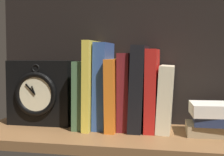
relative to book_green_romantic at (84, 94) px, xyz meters
The scene contains 12 objects.
ground_plane 17.04cm from the book_green_romantic, 21.62° to the right, with size 83.03×28.84×2.50cm, color brown.
back_panel 18.70cm from the book_green_romantic, 36.04° to the left, with size 83.03×1.20×40.74cm, color black.
book_green_romantic is the anchor object (origin of this frame).
book_yellow_seinlanguage 3.97cm from the book_green_romantic, ahead, with size 1.99×16.69×24.69cm, color gold.
book_blue_modern 6.32cm from the book_green_romantic, ahead, with size 3.40×12.41×24.21cm, color #2D4C8E.
book_orange_pandolfini 9.10cm from the book_green_romantic, ahead, with size 2.67×16.40×19.63cm, color orange.
book_maroon_dawkins 12.35cm from the book_green_romantic, ahead, with size 3.14×12.00×21.26cm, color maroon.
book_black_skeptic 16.15cm from the book_green_romantic, ahead, with size 3.65×14.48×23.36cm, color black.
book_red_requiem 19.71cm from the book_green_romantic, ahead, with size 3.02×13.55×22.37cm, color red.
book_cream_twain 23.33cm from the book_green_romantic, ahead, with size 3.75×13.86×17.88cm, color beige.
framed_clock 13.54cm from the book_green_romantic, behind, with size 19.14×7.59×19.14cm.
book_stack_side 38.04cm from the book_green_romantic, ahead, with size 17.30×12.08×8.33cm.
Camera 1 is at (14.95, -84.35, 20.68)cm, focal length 51.85 mm.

